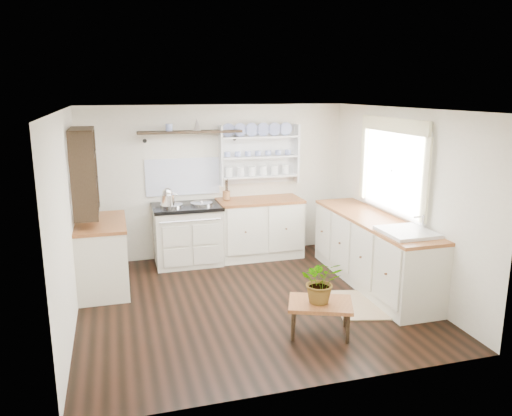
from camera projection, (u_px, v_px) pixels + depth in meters
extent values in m
cube|color=black|center=(250.00, 301.00, 6.08)|extent=(4.00, 3.80, 0.01)
cube|color=silver|center=(217.00, 181.00, 7.60)|extent=(4.00, 0.02, 2.30)
cube|color=silver|center=(400.00, 199.00, 6.36)|extent=(0.02, 3.80, 2.30)
cube|color=silver|center=(67.00, 222.00, 5.28)|extent=(0.02, 3.80, 2.30)
cube|color=white|center=(249.00, 109.00, 5.55)|extent=(4.00, 3.80, 0.01)
cube|color=white|center=(393.00, 171.00, 6.40)|extent=(0.04, 1.40, 1.00)
cube|color=white|center=(392.00, 171.00, 6.40)|extent=(0.02, 1.50, 1.10)
cube|color=beige|center=(393.00, 125.00, 6.26)|extent=(0.04, 1.55, 0.18)
cube|color=beige|center=(188.00, 236.00, 7.32)|extent=(0.95, 0.62, 0.83)
cube|color=black|center=(187.00, 207.00, 7.22)|extent=(0.99, 0.66, 0.05)
cylinder|color=silver|center=(171.00, 205.00, 7.15)|extent=(0.32, 0.32, 0.03)
cylinder|color=silver|center=(202.00, 203.00, 7.27)|extent=(0.32, 0.32, 0.03)
cylinder|color=silver|center=(191.00, 221.00, 6.92)|extent=(0.85, 0.02, 0.02)
cube|color=silver|center=(260.00, 229.00, 7.64)|extent=(1.25, 0.60, 0.88)
cube|color=brown|center=(260.00, 201.00, 7.54)|extent=(1.27, 0.63, 0.04)
cube|color=silver|center=(372.00, 252.00, 6.53)|extent=(0.60, 2.40, 0.88)
cube|color=brown|center=(374.00, 220.00, 6.43)|extent=(0.62, 2.43, 0.04)
cube|color=white|center=(406.00, 242.00, 5.75)|extent=(0.55, 0.60, 0.28)
cylinder|color=silver|center=(423.00, 224.00, 5.76)|extent=(0.02, 0.02, 0.22)
cube|color=silver|center=(103.00, 256.00, 6.37)|extent=(0.60, 1.10, 0.88)
cube|color=brown|center=(100.00, 223.00, 6.27)|extent=(0.62, 1.13, 0.04)
cube|color=white|center=(258.00, 154.00, 7.66)|extent=(1.20, 0.03, 0.90)
cube|color=white|center=(259.00, 155.00, 7.58)|extent=(1.20, 0.22, 0.02)
cylinder|color=navy|center=(259.00, 137.00, 7.52)|extent=(0.20, 0.02, 0.20)
cube|color=black|center=(190.00, 132.00, 7.19)|extent=(1.50, 0.24, 0.04)
cone|color=black|center=(144.00, 140.00, 7.11)|extent=(0.06, 0.20, 0.06)
cone|color=black|center=(233.00, 138.00, 7.46)|extent=(0.06, 0.20, 0.06)
cube|color=black|center=(84.00, 171.00, 6.08)|extent=(0.28, 0.80, 1.05)
cylinder|color=#996438|center=(226.00, 195.00, 7.46)|extent=(0.11, 0.11, 0.13)
cube|color=brown|center=(320.00, 304.00, 5.20)|extent=(0.78, 0.68, 0.04)
cylinder|color=black|center=(293.00, 326.00, 5.09)|extent=(0.04, 0.04, 0.31)
cylinder|color=black|center=(294.00, 311.00, 5.44)|extent=(0.04, 0.04, 0.31)
cylinder|color=black|center=(348.00, 329.00, 5.03)|extent=(0.04, 0.04, 0.31)
cylinder|color=black|center=(345.00, 313.00, 5.39)|extent=(0.04, 0.04, 0.31)
imported|color=#3F7233|center=(321.00, 281.00, 5.14)|extent=(0.50, 0.46, 0.47)
cube|color=#938656|center=(358.00, 305.00, 5.96)|extent=(0.73, 0.95, 0.02)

